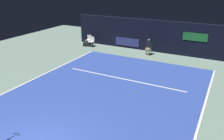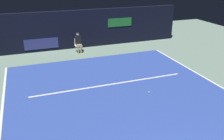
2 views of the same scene
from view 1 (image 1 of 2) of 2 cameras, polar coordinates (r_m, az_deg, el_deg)
The scene contains 11 objects.
ground_plane at distance 12.08m, azimuth -1.59°, elevation -5.97°, with size 29.42×29.42×0.00m, color slate.
court_surface at distance 12.08m, azimuth -1.59°, elevation -5.94°, with size 9.65×12.39×0.01m, color #2D479E.
line_sideline_left at distance 10.88m, azimuth 21.38°, elevation -10.89°, with size 0.10×12.39×0.01m, color white.
line_sideline_right at distance 14.80m, azimuth -17.95°, elevation -1.66°, with size 0.10×12.39×0.01m, color white.
line_service at distance 13.82m, azimuth 2.80°, elevation -2.23°, with size 7.52×0.10×0.01m, color white.
back_wall at distance 19.24m, azimuth 11.18°, elevation 8.26°, with size 14.87×0.33×2.60m.
line_judge_on_chair at distance 18.46m, azimuth 9.10°, elevation 5.88°, with size 0.46×0.54×1.32m.
courtside_chair_near at distance 20.72m, azimuth -5.12°, elevation 7.25°, with size 0.48×0.46×0.88m.
courtside_chair_far at distance 21.34m, azimuth -5.82°, elevation 7.65°, with size 0.45×0.42×0.88m.
tennis_ball at distance 12.17m, azimuth 5.66°, elevation -5.61°, with size 0.07×0.07×0.07m, color #CCE033.
equipment_bag at distance 20.87m, azimuth -6.04°, elevation 6.35°, with size 0.84×0.32×0.32m, color black.
Camera 1 is at (5.27, -4.14, 5.57)m, focal length 36.61 mm.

